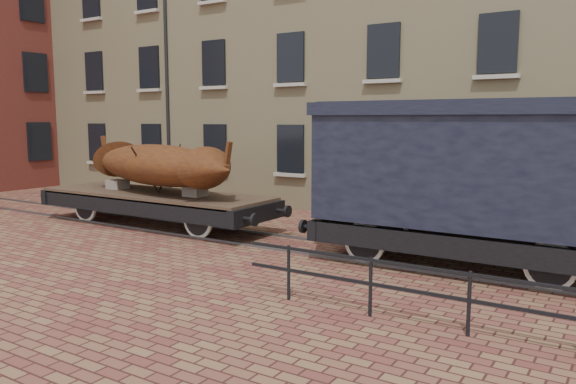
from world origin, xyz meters
The scene contains 6 objects.
ground centered at (0.00, 0.00, 0.00)m, with size 90.00×90.00×0.00m, color brown.
warehouse_cream centered at (3.00, 9.99, 7.00)m, with size 40.00×10.19×14.00m.
rail_track centered at (0.00, 0.00, 0.03)m, with size 30.00×1.52×0.06m.
flatcar_wagon centered at (-4.27, 0.00, 0.82)m, with size 8.72×2.37×1.32m.
iron_boat centered at (-4.10, 0.00, 1.88)m, with size 7.00×3.25×1.67m.
goods_van centered at (4.98, 0.00, 2.28)m, with size 7.04×2.56×3.64m.
Camera 1 is at (8.27, -12.08, 3.24)m, focal length 35.00 mm.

